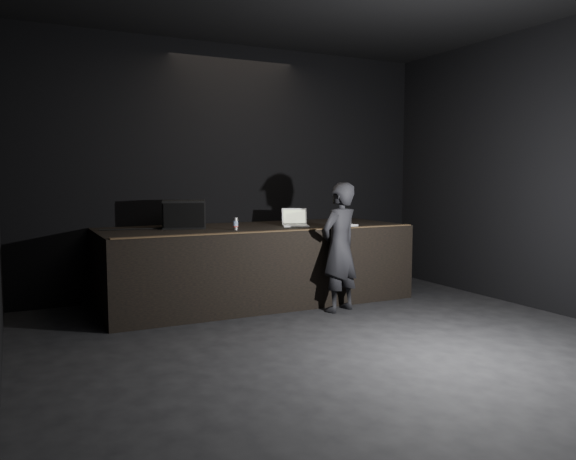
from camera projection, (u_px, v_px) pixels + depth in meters
The scene contains 11 objects.
ground at pixel (375, 361), 5.04m from camera, with size 7.00×7.00×0.00m, color black.
room_walls at pixel (378, 134), 4.84m from camera, with size 6.10×7.10×3.52m.
stage_riser at pixel (255, 264), 7.42m from camera, with size 4.00×1.50×1.00m, color black.
riser_lip at pixel (278, 231), 6.74m from camera, with size 3.92×0.10×0.01m, color brown.
stage_monitor at pixel (184, 214), 7.12m from camera, with size 0.62×0.52×0.35m.
cable at pixel (134, 229), 6.93m from camera, with size 0.02×0.02×0.83m, color black.
laptop at pixel (295, 221), 7.47m from camera, with size 0.42×0.39×0.23m.
beer_can at pixel (235, 224), 6.90m from camera, with size 0.06×0.06×0.15m.
plastic_cup at pixel (293, 223), 7.43m from camera, with size 0.08×0.08×0.09m, color white.
wii_remote at pixel (352, 225), 7.39m from camera, with size 0.04×0.16×0.03m, color white.
person at pixel (339, 247), 6.87m from camera, with size 0.58×0.38×1.58m, color black.
Camera 1 is at (-2.87, -4.05, 1.65)m, focal length 35.00 mm.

